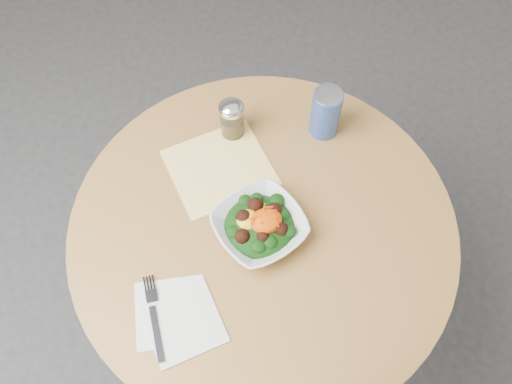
# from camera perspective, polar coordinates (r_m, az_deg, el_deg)

# --- Properties ---
(ground) EXTENTS (6.00, 6.00, 0.00)m
(ground) POSITION_cam_1_polar(r_m,az_deg,el_deg) (2.02, 0.47, -12.86)
(ground) COLOR #2F2F31
(ground) RESTS_ON ground
(table) EXTENTS (0.90, 0.90, 0.75)m
(table) POSITION_cam_1_polar(r_m,az_deg,el_deg) (1.50, 0.62, -6.73)
(table) COLOR black
(table) RESTS_ON ground
(cloth_napkin) EXTENTS (0.26, 0.24, 0.00)m
(cloth_napkin) POSITION_cam_1_polar(r_m,az_deg,el_deg) (1.39, -3.65, 2.44)
(cloth_napkin) COLOR #EEAB0C
(cloth_napkin) RESTS_ON table
(paper_napkins) EXTENTS (0.19, 0.20, 0.00)m
(paper_napkins) POSITION_cam_1_polar(r_m,az_deg,el_deg) (1.25, -7.89, -12.31)
(paper_napkins) COLOR silver
(paper_napkins) RESTS_ON table
(salad_bowl) EXTENTS (0.24, 0.24, 0.07)m
(salad_bowl) POSITION_cam_1_polar(r_m,az_deg,el_deg) (1.29, 0.34, -3.38)
(salad_bowl) COLOR silver
(salad_bowl) RESTS_ON table
(fork) EXTENTS (0.04, 0.19, 0.00)m
(fork) POSITION_cam_1_polar(r_m,az_deg,el_deg) (1.25, -10.18, -11.96)
(fork) COLOR black
(fork) RESTS_ON table
(spice_shaker) EXTENTS (0.06, 0.06, 0.11)m
(spice_shaker) POSITION_cam_1_polar(r_m,az_deg,el_deg) (1.41, -2.43, 7.34)
(spice_shaker) COLOR silver
(spice_shaker) RESTS_ON table
(beverage_can) EXTENTS (0.07, 0.07, 0.14)m
(beverage_can) POSITION_cam_1_polar(r_m,az_deg,el_deg) (1.41, 6.98, 7.92)
(beverage_can) COLOR #0D2496
(beverage_can) RESTS_ON table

